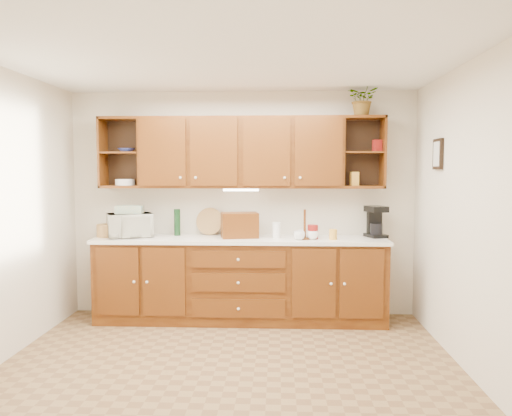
# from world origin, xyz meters

# --- Properties ---
(floor) EXTENTS (4.00, 4.00, 0.00)m
(floor) POSITION_xyz_m (0.00, 0.00, 0.00)
(floor) COLOR olive
(floor) RESTS_ON ground
(ceiling) EXTENTS (4.00, 4.00, 0.00)m
(ceiling) POSITION_xyz_m (0.00, 0.00, 2.60)
(ceiling) COLOR white
(ceiling) RESTS_ON back_wall
(back_wall) EXTENTS (4.00, 0.00, 4.00)m
(back_wall) POSITION_xyz_m (0.00, 1.75, 1.30)
(back_wall) COLOR beige
(back_wall) RESTS_ON floor
(right_wall) EXTENTS (0.00, 3.50, 3.50)m
(right_wall) POSITION_xyz_m (2.00, 0.00, 1.30)
(right_wall) COLOR beige
(right_wall) RESTS_ON floor
(base_cabinets) EXTENTS (3.20, 0.60, 0.90)m
(base_cabinets) POSITION_xyz_m (0.00, 1.45, 0.45)
(base_cabinets) COLOR #3E1907
(base_cabinets) RESTS_ON floor
(countertop) EXTENTS (3.24, 0.64, 0.04)m
(countertop) POSITION_xyz_m (0.00, 1.44, 0.92)
(countertop) COLOR white
(countertop) RESTS_ON base_cabinets
(upper_cabinets) EXTENTS (3.20, 0.33, 0.80)m
(upper_cabinets) POSITION_xyz_m (0.01, 1.59, 1.89)
(upper_cabinets) COLOR #3E1907
(upper_cabinets) RESTS_ON back_wall
(undercabinet_light) EXTENTS (0.40, 0.05, 0.02)m
(undercabinet_light) POSITION_xyz_m (0.00, 1.53, 1.47)
(undercabinet_light) COLOR white
(undercabinet_light) RESTS_ON upper_cabinets
(framed_picture) EXTENTS (0.03, 0.24, 0.30)m
(framed_picture) POSITION_xyz_m (1.98, 0.90, 1.85)
(framed_picture) COLOR black
(framed_picture) RESTS_ON right_wall
(wicker_basket) EXTENTS (0.29, 0.29, 0.14)m
(wicker_basket) POSITION_xyz_m (-1.52, 1.46, 1.01)
(wicker_basket) COLOR #AB7947
(wicker_basket) RESTS_ON countertop
(microwave) EXTENTS (0.58, 0.50, 0.27)m
(microwave) POSITION_xyz_m (-1.25, 1.45, 1.07)
(microwave) COLOR silver
(microwave) RESTS_ON countertop
(towel_stack) EXTENTS (0.31, 0.24, 0.09)m
(towel_stack) POSITION_xyz_m (-1.25, 1.45, 1.25)
(towel_stack) COLOR tan
(towel_stack) RESTS_ON microwave
(wine_bottle) EXTENTS (0.09, 0.09, 0.31)m
(wine_bottle) POSITION_xyz_m (-0.74, 1.61, 1.09)
(wine_bottle) COLOR black
(wine_bottle) RESTS_ON countertop
(woven_tray) EXTENTS (0.33, 0.12, 0.31)m
(woven_tray) POSITION_xyz_m (-0.38, 1.68, 0.95)
(woven_tray) COLOR #AB7947
(woven_tray) RESTS_ON countertop
(bread_box) EXTENTS (0.44, 0.33, 0.28)m
(bread_box) POSITION_xyz_m (-0.01, 1.45, 1.08)
(bread_box) COLOR #3E1907
(bread_box) RESTS_ON countertop
(mug_tree) EXTENTS (0.29, 0.29, 0.33)m
(mug_tree) POSITION_xyz_m (0.71, 1.36, 0.99)
(mug_tree) COLOR #3E1907
(mug_tree) RESTS_ON countertop
(canister_red) EXTENTS (0.13, 0.13, 0.15)m
(canister_red) POSITION_xyz_m (0.80, 1.39, 1.02)
(canister_red) COLOR maroon
(canister_red) RESTS_ON countertop
(canister_white) EXTENTS (0.11, 0.11, 0.17)m
(canister_white) POSITION_xyz_m (0.40, 1.44, 1.03)
(canister_white) COLOR white
(canister_white) RESTS_ON countertop
(canister_yellow) EXTENTS (0.10, 0.10, 0.11)m
(canister_yellow) POSITION_xyz_m (1.02, 1.33, 1.00)
(canister_yellow) COLOR gold
(canister_yellow) RESTS_ON countertop
(coffee_maker) EXTENTS (0.25, 0.29, 0.35)m
(coffee_maker) POSITION_xyz_m (1.52, 1.57, 1.11)
(coffee_maker) COLOR black
(coffee_maker) RESTS_ON countertop
(bowl_stack) EXTENTS (0.22, 0.22, 0.04)m
(bowl_stack) POSITION_xyz_m (-1.31, 1.55, 1.92)
(bowl_stack) COLOR navy
(bowl_stack) RESTS_ON upper_cabinets
(plate_stack) EXTENTS (0.25, 0.25, 0.07)m
(plate_stack) POSITION_xyz_m (-1.34, 1.58, 1.56)
(plate_stack) COLOR white
(plate_stack) RESTS_ON upper_cabinets
(pantry_box_yellow) EXTENTS (0.10, 0.08, 0.15)m
(pantry_box_yellow) POSITION_xyz_m (1.27, 1.57, 1.60)
(pantry_box_yellow) COLOR gold
(pantry_box_yellow) RESTS_ON upper_cabinets
(pantry_box_red) EXTENTS (0.10, 0.10, 0.13)m
(pantry_box_red) POSITION_xyz_m (1.52, 1.56, 1.96)
(pantry_box_red) COLOR maroon
(pantry_box_red) RESTS_ON upper_cabinets
(potted_plant) EXTENTS (0.40, 0.36, 0.37)m
(potted_plant) POSITION_xyz_m (1.35, 1.55, 2.47)
(potted_plant) COLOR #999999
(potted_plant) RESTS_ON upper_cabinets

